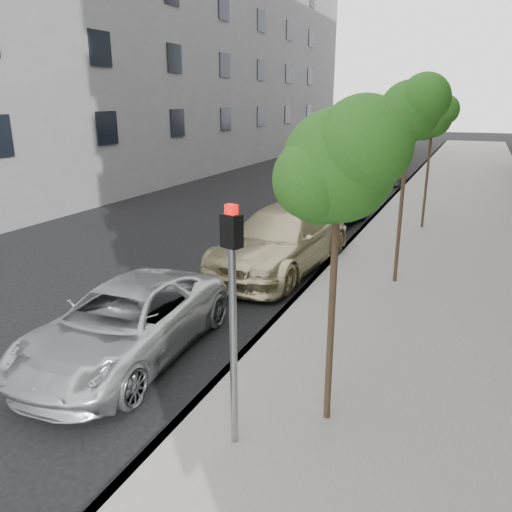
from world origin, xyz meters
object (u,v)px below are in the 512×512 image
Objects in this scene: tree_near at (341,165)px; sedan_rear at (387,170)px; sedan_black at (352,184)px; tree_far at (434,118)px; minivan at (125,323)px; signal_pole at (233,303)px; sedan_blue at (334,206)px; tree_mid at (411,111)px; suv at (282,239)px.

sedan_rear is (-3.33, 24.46, -3.23)m from tree_near.
sedan_black is at bearing -98.28° from sedan_rear.
tree_far is 0.95× the size of minivan.
signal_pole is at bearing -135.16° from tree_near.
tree_far is at bearing 102.69° from signal_pole.
sedan_rear is (0.00, 11.95, -0.04)m from sedan_blue.
tree_near is 0.90× the size of tree_mid.
signal_pole reaches higher than sedan_black.
sedan_black is (-3.96, 11.58, -3.71)m from tree_mid.
minivan is (-4.14, -12.47, -3.41)m from tree_far.
signal_pole is at bearing -87.54° from sedan_rear.
signal_pole is 19.42m from sedan_black.
tree_mid reaches higher than sedan_black.
tree_far is at bearing 68.19° from minivan.
tree_near is 1.07× the size of sedan_blue.
tree_mid is 7.95m from signal_pole.
minivan is (-4.14, -5.97, -3.78)m from tree_mid.
tree_far is at bearing 15.29° from sedan_blue.
sedan_black is (-3.96, 18.08, -3.17)m from tree_near.
suv is at bearing -117.78° from tree_far.
sedan_black is at bearing 97.75° from suv.
minivan is (-3.08, 1.59, -1.54)m from signal_pole.
signal_pole reaches higher than minivan.
sedan_blue is at bearing 82.67° from minivan.
tree_near is 18.78m from sedan_black.
signal_pole is 25.66m from sedan_rear.
suv is (-3.33, 6.68, -3.05)m from tree_near.
tree_far reaches higher than sedan_rear.
signal_pole is 0.56× the size of suv.
suv reaches higher than minivan.
tree_far is 0.79× the size of suv.
tree_mid is at bearing 51.81° from minivan.
tree_near is 0.77× the size of suv.
sedan_rear is at bearing 96.83° from sedan_blue.
sedan_black is 0.95× the size of sedan_rear.
sedan_rear is (0.82, 23.93, 0.01)m from minivan.
sedan_black is (-0.63, 11.40, -0.12)m from suv.
suv reaches higher than sedan_rear.
minivan is at bearing -94.56° from sedan_rear.
suv is (0.82, 6.16, 0.18)m from minivan.
suv is at bearing 176.83° from tree_mid.
suv is 5.82m from sedan_blue.
tree_near is at bearing -84.86° from sedan_rear.
minivan is at bearing -108.38° from tree_far.
signal_pole is 0.73× the size of sedan_black.
tree_far is 1.42× the size of signal_pole.
signal_pole is (-1.06, -1.06, -1.69)m from tree_near.
tree_mid is 1.13× the size of sedan_black.
sedan_blue is 0.94× the size of sedan_black.
sedan_rear is (-3.33, 11.46, -3.40)m from tree_far.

